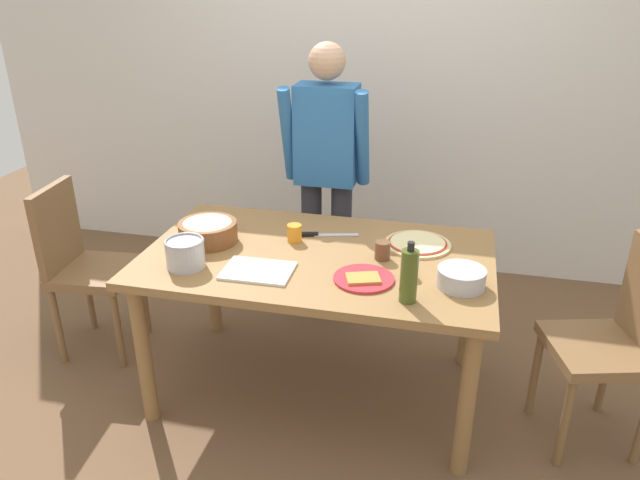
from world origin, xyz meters
TOP-DOWN VIEW (x-y plane):
  - ground at (0.00, 0.00)m, footprint 8.00×8.00m
  - wall_back at (0.00, 1.60)m, footprint 5.60×0.10m
  - dining_table at (0.00, 0.00)m, footprint 1.60×0.96m
  - person_cook at (-0.13, 0.76)m, footprint 0.49×0.25m
  - chair_wooden_left at (-1.32, 0.08)m, footprint 0.44×0.44m
  - chair_wooden_right at (1.32, -0.04)m, footprint 0.49×0.49m
  - pizza_raw_on_board at (0.44, 0.21)m, footprint 0.32×0.32m
  - plate_with_slice at (0.25, -0.20)m, footprint 0.26×0.26m
  - popcorn_bowl at (-0.55, 0.02)m, footprint 0.28×0.28m
  - mixing_bowl_steel at (0.65, -0.16)m, footprint 0.20×0.20m
  - olive_oil_bottle at (0.45, -0.33)m, footprint 0.07×0.07m
  - steel_pot at (-0.54, -0.26)m, footprint 0.17×0.17m
  - cup_orange at (-0.14, 0.12)m, footprint 0.07×0.07m
  - cup_small_brown at (0.30, 0.02)m, footprint 0.07×0.07m
  - cutting_board_white at (-0.21, -0.23)m, footprint 0.30×0.23m
  - chef_knife at (-0.03, 0.21)m, footprint 0.29×0.10m
  - avocado at (0.44, -0.13)m, footprint 0.06×0.06m

SIDE VIEW (x-z plane):
  - ground at x=0.00m, z-range 0.00..0.00m
  - chair_wooden_left at x=-1.32m, z-range 0.07..1.02m
  - chair_wooden_right at x=1.32m, z-range 0.07..1.02m
  - dining_table at x=0.00m, z-range 0.29..1.05m
  - cutting_board_white at x=-0.21m, z-range 0.76..0.77m
  - chef_knife at x=-0.03m, z-range 0.76..0.78m
  - plate_with_slice at x=0.25m, z-range 0.76..0.78m
  - pizza_raw_on_board at x=0.44m, z-range 0.76..0.78m
  - avocado at x=0.44m, z-range 0.76..0.83m
  - mixing_bowl_steel at x=0.65m, z-range 0.76..0.84m
  - cup_orange at x=-0.14m, z-range 0.76..0.84m
  - cup_small_brown at x=0.30m, z-range 0.76..0.84m
  - popcorn_bowl at x=-0.55m, z-range 0.76..0.88m
  - steel_pot at x=-0.54m, z-range 0.76..0.89m
  - olive_oil_bottle at x=0.45m, z-range 0.75..1.00m
  - person_cook at x=-0.13m, z-range 0.13..1.75m
  - wall_back at x=0.00m, z-range 0.00..2.60m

